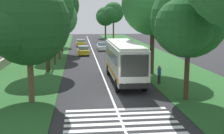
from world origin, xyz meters
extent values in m
plane|color=#262628|center=(0.00, 0.00, 0.00)|extent=(160.00, 160.00, 0.00)
cube|color=#235623|center=(15.00, 8.20, 0.02)|extent=(120.00, 8.00, 0.04)
cube|color=#235623|center=(15.00, -8.20, 0.02)|extent=(120.00, 8.00, 0.04)
cube|color=silver|center=(15.00, 0.00, 0.00)|extent=(110.00, 0.16, 0.01)
cube|color=silver|center=(6.93, -1.80, 2.10)|extent=(11.00, 2.50, 2.90)
cube|color=slate|center=(7.23, -1.80, 2.62)|extent=(9.68, 2.54, 0.85)
cube|color=slate|center=(1.47, -1.80, 2.45)|extent=(0.08, 2.20, 1.74)
cube|color=orange|center=(6.93, -1.80, 1.10)|extent=(10.78, 2.53, 0.36)
cube|color=silver|center=(6.93, -1.80, 3.64)|extent=(10.56, 2.30, 0.18)
cube|color=black|center=(1.35, -1.80, 0.87)|extent=(0.16, 2.40, 0.40)
sphere|color=#F2EDCC|center=(1.41, -1.00, 1.00)|extent=(0.24, 0.24, 0.24)
sphere|color=#F2EDCC|center=(1.41, -2.60, 1.00)|extent=(0.24, 0.24, 0.24)
cylinder|color=black|center=(3.03, -0.65, 0.55)|extent=(1.10, 0.32, 1.10)
cylinder|color=black|center=(10.43, -0.65, 0.55)|extent=(1.10, 0.32, 1.10)
cylinder|color=black|center=(3.03, -2.95, 0.55)|extent=(1.10, 0.32, 1.10)
cylinder|color=black|center=(10.43, -2.95, 0.55)|extent=(1.10, 0.32, 1.10)
cube|color=silver|center=(-5.28, 0.00, 0.00)|extent=(0.45, 6.80, 0.01)
cube|color=silver|center=(-4.38, 0.00, 0.00)|extent=(0.45, 6.80, 0.01)
cube|color=silver|center=(-3.48, 0.00, 0.00)|extent=(0.45, 6.80, 0.01)
cube|color=silver|center=(-2.58, 0.00, 0.00)|extent=(0.45, 6.80, 0.01)
cube|color=silver|center=(-1.68, 0.00, 0.00)|extent=(0.45, 6.80, 0.01)
cube|color=gold|center=(27.23, 1.71, 0.53)|extent=(4.30, 1.75, 0.70)
cube|color=slate|center=(27.13, 1.71, 1.15)|extent=(2.00, 1.61, 0.55)
cylinder|color=black|center=(25.88, 2.49, 0.32)|extent=(0.64, 0.22, 0.64)
cylinder|color=black|center=(28.58, 2.49, 0.32)|extent=(0.64, 0.22, 0.64)
cylinder|color=black|center=(25.88, 0.93, 0.32)|extent=(0.64, 0.22, 0.64)
cylinder|color=black|center=(28.58, 0.93, 0.32)|extent=(0.64, 0.22, 0.64)
cube|color=silver|center=(33.23, -1.77, 0.53)|extent=(4.30, 1.75, 0.70)
cube|color=slate|center=(33.13, -1.77, 1.15)|extent=(2.00, 1.61, 0.55)
cylinder|color=black|center=(31.88, -0.99, 0.32)|extent=(0.64, 0.22, 0.64)
cylinder|color=black|center=(34.58, -0.99, 0.32)|extent=(0.64, 0.22, 0.64)
cylinder|color=black|center=(31.88, -2.55, 0.32)|extent=(0.64, 0.22, 0.64)
cylinder|color=black|center=(34.58, -2.55, 0.32)|extent=(0.64, 0.22, 0.64)
cube|color=gold|center=(40.54, 2.01, 0.53)|extent=(4.30, 1.75, 0.70)
cube|color=slate|center=(40.44, 2.01, 1.15)|extent=(2.00, 1.61, 0.55)
cylinder|color=black|center=(39.19, 2.79, 0.32)|extent=(0.64, 0.22, 0.64)
cylinder|color=black|center=(41.89, 2.79, 0.32)|extent=(0.64, 0.22, 0.64)
cylinder|color=black|center=(39.19, 1.23, 0.32)|extent=(0.64, 0.22, 0.64)
cylinder|color=black|center=(41.89, 1.23, 0.32)|extent=(0.64, 0.22, 0.64)
cylinder|color=#3D2D1E|center=(30.78, 5.27, 3.13)|extent=(0.37, 0.37, 6.17)
sphere|color=#19471E|center=(30.78, 5.27, 7.88)|extent=(6.05, 6.05, 6.05)
sphere|color=#19471E|center=(32.60, 5.27, 7.42)|extent=(3.38, 3.38, 3.38)
sphere|color=#19471E|center=(29.27, 6.18, 7.42)|extent=(4.46, 4.46, 4.46)
cylinder|color=#3D2D1E|center=(12.84, 5.91, 2.68)|extent=(0.50, 0.50, 5.29)
sphere|color=#1E5623|center=(12.84, 5.91, 7.00)|extent=(6.07, 6.07, 6.07)
sphere|color=#1E5623|center=(14.66, 5.91, 6.54)|extent=(3.47, 3.47, 3.47)
sphere|color=#1E5623|center=(11.32, 6.82, 6.54)|extent=(4.17, 4.17, 4.17)
cylinder|color=brown|center=(22.77, 5.24, 2.23)|extent=(0.40, 0.40, 4.38)
sphere|color=#337A38|center=(22.77, 5.24, 5.90)|extent=(5.38, 5.38, 5.38)
sphere|color=#337A38|center=(24.38, 5.24, 5.50)|extent=(3.97, 3.97, 3.97)
sphere|color=#337A38|center=(21.42, 6.05, 5.50)|extent=(3.90, 3.90, 3.90)
cylinder|color=#3D2D1E|center=(43.15, 6.22, 3.47)|extent=(0.54, 0.54, 6.86)
sphere|color=#1E5623|center=(43.15, 6.22, 8.26)|extent=(4.94, 4.94, 4.94)
sphere|color=#1E5623|center=(44.63, 6.22, 7.89)|extent=(3.17, 3.17, 3.17)
sphere|color=#1E5623|center=(41.91, 6.96, 7.89)|extent=(3.60, 3.60, 3.60)
cylinder|color=brown|center=(0.82, 5.95, 2.06)|extent=(0.44, 0.44, 4.03)
sphere|color=#19471E|center=(0.82, 5.95, 5.71)|extent=(5.93, 5.93, 5.93)
sphere|color=#19471E|center=(2.60, 5.95, 5.26)|extent=(4.30, 4.30, 4.30)
sphere|color=#19471E|center=(-0.66, 6.84, 5.26)|extent=(3.41, 3.41, 3.41)
cylinder|color=#4C3826|center=(53.13, -6.12, 2.76)|extent=(0.37, 0.37, 5.44)
sphere|color=#1E5623|center=(53.13, -6.12, 6.87)|extent=(5.08, 5.08, 5.08)
sphere|color=#1E5623|center=(54.65, -6.12, 6.49)|extent=(3.65, 3.65, 3.65)
sphere|color=#1E5623|center=(51.86, -5.36, 6.49)|extent=(3.73, 3.73, 3.73)
cylinder|color=#3D2D1E|center=(10.56, -5.40, 2.84)|extent=(0.47, 0.47, 5.60)
sphere|color=#286B2D|center=(10.56, -5.40, 7.48)|extent=(6.69, 6.69, 6.69)
sphere|color=#286B2D|center=(12.56, -5.40, 6.98)|extent=(4.32, 4.32, 4.32)
sphere|color=#286B2D|center=(8.88, -4.39, 6.98)|extent=(3.85, 3.85, 3.85)
cylinder|color=#3D2D1E|center=(0.10, -5.47, 2.25)|extent=(0.37, 0.37, 4.41)
sphere|color=#1E5623|center=(0.10, -5.47, 5.98)|extent=(5.55, 5.55, 5.55)
sphere|color=#1E5623|center=(1.77, -5.47, 5.57)|extent=(4.05, 4.05, 4.05)
sphere|color=#1E5623|center=(-1.29, -4.64, 5.57)|extent=(3.99, 3.99, 3.99)
cylinder|color=#4C3826|center=(62.65, -5.00, 2.25)|extent=(0.44, 0.44, 4.43)
sphere|color=#1E5623|center=(62.65, -5.00, 5.90)|extent=(5.23, 5.23, 5.23)
sphere|color=#1E5623|center=(64.22, -5.00, 5.51)|extent=(3.91, 3.91, 3.91)
sphere|color=#1E5623|center=(61.34, -4.22, 5.51)|extent=(3.46, 3.46, 3.46)
cylinder|color=#473828|center=(17.63, 5.49, 4.43)|extent=(0.24, 0.24, 8.78)
cube|color=#9E937F|center=(20.00, 11.60, 0.55)|extent=(70.00, 0.40, 1.02)
cylinder|color=#26262D|center=(5.52, -4.88, 0.46)|extent=(0.28, 0.28, 0.85)
cylinder|color=#334C99|center=(5.52, -4.88, 1.19)|extent=(0.34, 0.34, 0.60)
sphere|color=tan|center=(5.52, -4.88, 1.61)|extent=(0.24, 0.24, 0.24)
camera|label=1|loc=(-21.11, 2.46, 6.30)|focal=48.44mm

